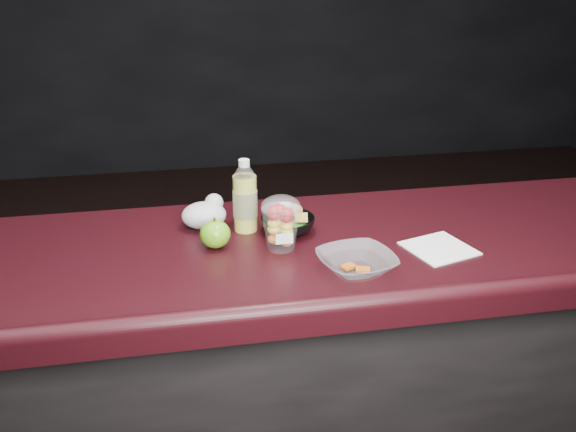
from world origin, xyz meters
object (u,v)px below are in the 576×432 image
(green_apple, at_px, (215,234))
(takeout_bowl, at_px, (356,263))
(lemonade_bottle, at_px, (245,201))
(fruit_cup, at_px, (281,222))
(snack_bowl, at_px, (287,223))

(green_apple, bearing_deg, takeout_bowl, -31.48)
(lemonade_bottle, bearing_deg, takeout_bowl, -51.58)
(takeout_bowl, bearing_deg, fruit_cup, 134.49)
(lemonade_bottle, xyz_separation_m, green_apple, (-0.09, -0.10, -0.05))
(lemonade_bottle, bearing_deg, snack_bowl, -20.10)
(lemonade_bottle, height_order, snack_bowl, lemonade_bottle)
(snack_bowl, distance_m, takeout_bowl, 0.29)
(snack_bowl, xyz_separation_m, takeout_bowl, (0.13, -0.26, -0.01))
(fruit_cup, relative_size, snack_bowl, 0.79)
(snack_bowl, relative_size, takeout_bowl, 0.85)
(lemonade_bottle, distance_m, green_apple, 0.14)
(snack_bowl, bearing_deg, lemonade_bottle, 159.90)
(green_apple, distance_m, takeout_bowl, 0.39)
(fruit_cup, bearing_deg, snack_bowl, 69.79)
(lemonade_bottle, height_order, fruit_cup, lemonade_bottle)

